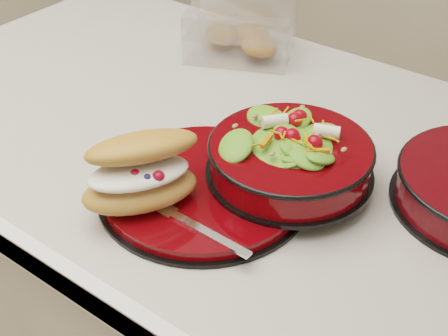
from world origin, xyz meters
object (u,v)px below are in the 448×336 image
Objects in this scene: croissant at (142,173)px; pastry_box at (241,32)px; dinner_plate at (204,187)px; island_counter at (221,313)px; salad_bowl at (291,153)px; fork at (194,226)px.

croissant is 0.50m from pastry_box.
pastry_box reaches higher than dinner_plate.
pastry_box is (-0.17, 0.47, -0.02)m from croissant.
dinner_plate is 0.10m from croissant.
island_counter is 4.18× the size of dinner_plate.
island_counter is 0.56m from pastry_box.
salad_bowl reaches higher than croissant.
fork is (0.09, -0.00, -0.04)m from croissant.
fork is at bearing -60.35° from island_counter.
dinner_plate is at bearing -85.47° from pastry_box.
croissant is at bearing -93.74° from pastry_box.
dinner_plate is 1.25× the size of pastry_box.
croissant is at bearing 90.22° from fork.
salad_bowl is at bearing -3.22° from croissant.
island_counter is at bearing -85.55° from pastry_box.
fork is (0.13, -0.23, 0.47)m from island_counter.
salad_bowl reaches higher than island_counter.
croissant is (-0.12, -0.16, 0.01)m from salad_bowl.
salad_bowl reaches higher than pastry_box.
dinner_plate is 0.09m from fork.
pastry_box is at bearing 30.81° from fork.
pastry_box reaches higher than fork.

